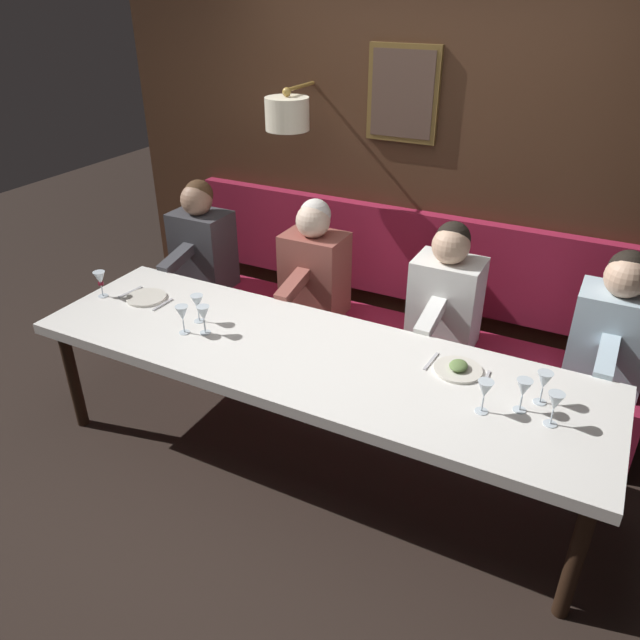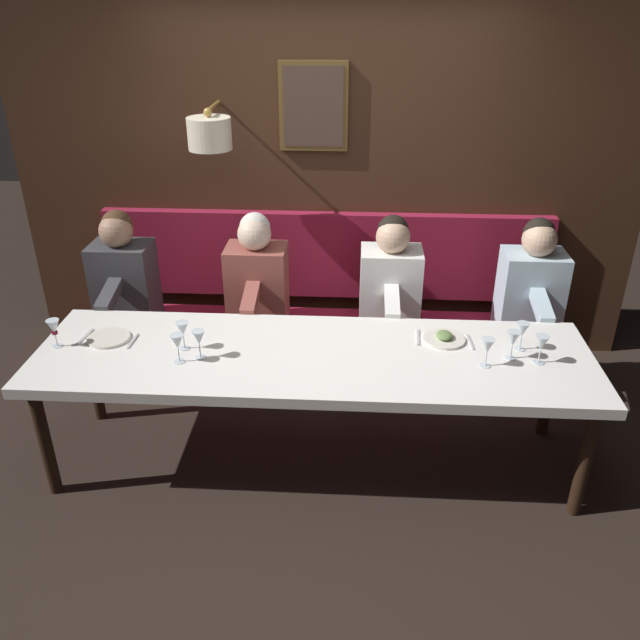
# 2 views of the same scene
# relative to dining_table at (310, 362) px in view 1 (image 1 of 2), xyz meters

# --- Properties ---
(ground_plane) EXTENTS (12.00, 12.00, 0.00)m
(ground_plane) POSITION_rel_dining_table_xyz_m (0.00, 0.00, -0.68)
(ground_plane) COLOR black
(dining_table) EXTENTS (0.90, 3.06, 0.74)m
(dining_table) POSITION_rel_dining_table_xyz_m (0.00, 0.00, 0.00)
(dining_table) COLOR white
(dining_table) RESTS_ON ground_plane
(banquette_bench) EXTENTS (0.52, 3.26, 0.45)m
(banquette_bench) POSITION_rel_dining_table_xyz_m (0.89, 0.00, -0.46)
(banquette_bench) COLOR maroon
(banquette_bench) RESTS_ON ground_plane
(back_wall_panel) EXTENTS (0.59, 4.46, 2.90)m
(back_wall_panel) POSITION_rel_dining_table_xyz_m (1.46, 0.01, 0.68)
(back_wall_panel) COLOR #422819
(back_wall_panel) RESTS_ON ground_plane
(diner_nearest) EXTENTS (0.60, 0.40, 0.79)m
(diner_nearest) POSITION_rel_dining_table_xyz_m (0.88, -1.38, 0.13)
(diner_nearest) COLOR silver
(diner_nearest) RESTS_ON banquette_bench
(diner_near) EXTENTS (0.60, 0.40, 0.79)m
(diner_near) POSITION_rel_dining_table_xyz_m (0.88, -0.46, 0.13)
(diner_near) COLOR white
(diner_near) RESTS_ON banquette_bench
(diner_middle) EXTENTS (0.60, 0.40, 0.79)m
(diner_middle) POSITION_rel_dining_table_xyz_m (0.88, 0.44, 0.13)
(diner_middle) COLOR #934C42
(diner_middle) RESTS_ON banquette_bench
(diner_far) EXTENTS (0.60, 0.40, 0.79)m
(diner_far) POSITION_rel_dining_table_xyz_m (0.88, 1.35, 0.13)
(diner_far) COLOR #3D3D42
(diner_far) RESTS_ON banquette_bench
(place_setting_0) EXTENTS (0.24, 0.32, 0.05)m
(place_setting_0) POSITION_rel_dining_table_xyz_m (0.19, -0.73, 0.07)
(place_setting_0) COLOR silver
(place_setting_0) RESTS_ON dining_table
(place_setting_1) EXTENTS (0.24, 0.32, 0.01)m
(place_setting_1) POSITION_rel_dining_table_xyz_m (0.09, 1.17, 0.06)
(place_setting_1) COLOR silver
(place_setting_1) RESTS_ON dining_table
(wine_glass_0) EXTENTS (0.07, 0.07, 0.16)m
(wine_glass_0) POSITION_rel_dining_table_xyz_m (-0.08, -0.92, 0.17)
(wine_glass_0) COLOR silver
(wine_glass_0) RESTS_ON dining_table
(wine_glass_1) EXTENTS (0.07, 0.07, 0.16)m
(wine_glass_1) POSITION_rel_dining_table_xyz_m (-0.08, 0.61, 0.17)
(wine_glass_1) COLOR silver
(wine_glass_1) RESTS_ON dining_table
(wine_glass_2) EXTENTS (0.07, 0.07, 0.16)m
(wine_glass_2) POSITION_rel_dining_table_xyz_m (0.01, 0.72, 0.17)
(wine_glass_2) COLOR silver
(wine_glass_2) RESTS_ON dining_table
(wine_glass_3) EXTENTS (0.07, 0.07, 0.16)m
(wine_glass_3) POSITION_rel_dining_table_xyz_m (0.11, -1.14, 0.17)
(wine_glass_3) COLOR silver
(wine_glass_3) RESTS_ON dining_table
(wine_glass_4) EXTENTS (0.07, 0.07, 0.16)m
(wine_glass_4) POSITION_rel_dining_table_xyz_m (-0.13, 0.71, 0.17)
(wine_glass_4) COLOR silver
(wine_glass_4) RESTS_ON dining_table
(wine_glass_5) EXTENTS (0.07, 0.07, 0.16)m
(wine_glass_5) POSITION_rel_dining_table_xyz_m (-0.01, 1.43, 0.17)
(wine_glass_5) COLOR silver
(wine_glass_5) RESTS_ON dining_table
(wine_glass_6) EXTENTS (0.07, 0.07, 0.16)m
(wine_glass_6) POSITION_rel_dining_table_xyz_m (0.01, -1.07, 0.17)
(wine_glass_6) COLOR silver
(wine_glass_6) RESTS_ON dining_table
(wine_glass_7) EXTENTS (0.07, 0.07, 0.16)m
(wine_glass_7) POSITION_rel_dining_table_xyz_m (-0.03, -1.21, 0.17)
(wine_glass_7) COLOR silver
(wine_glass_7) RESTS_ON dining_table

